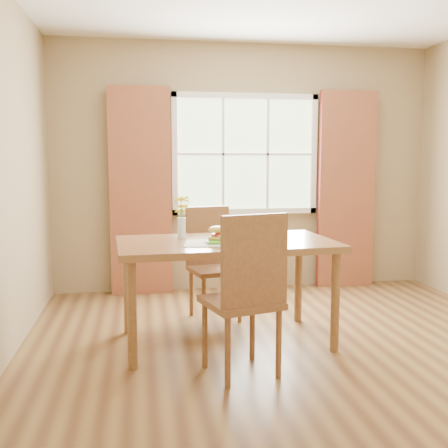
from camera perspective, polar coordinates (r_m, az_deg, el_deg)
name	(u,v)px	position (r m, az deg, el deg)	size (l,w,h in m)	color
room	(294,172)	(4.01, 7.64, 5.63)	(4.24, 3.84, 2.74)	brown
window	(245,154)	(5.83, 2.33, 7.59)	(1.62, 0.06, 1.32)	#B8DBA6
curtain_left	(141,192)	(5.63, -9.07, 3.45)	(0.65, 0.08, 2.20)	maroon
curtain_right	(346,190)	(6.08, 13.19, 3.62)	(0.65, 0.08, 2.20)	maroon
dining_table	(226,251)	(4.09, 0.22, -3.00)	(1.73, 1.04, 0.81)	brown
chair_near	(248,289)	(3.44, 2.59, -7.08)	(0.57, 0.57, 1.11)	brown
chair_far	(211,257)	(4.81, -1.38, -3.62)	(0.51, 0.51, 1.01)	brown
placemat	(215,243)	(3.93, -0.97, -2.12)	(0.45, 0.33, 0.01)	beige
plate	(221,242)	(3.97, -0.31, -1.92)	(0.22, 0.22, 0.01)	#69D735
croissant_sandwich	(217,233)	(3.97, -0.72, -1.03)	(0.17, 0.14, 0.11)	#F2C552
water_glass	(254,235)	(4.05, 3.29, -1.17)	(0.07, 0.07, 0.11)	silver
flower_vase	(181,213)	(4.21, -4.65, 1.24)	(0.14, 0.14, 0.34)	silver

